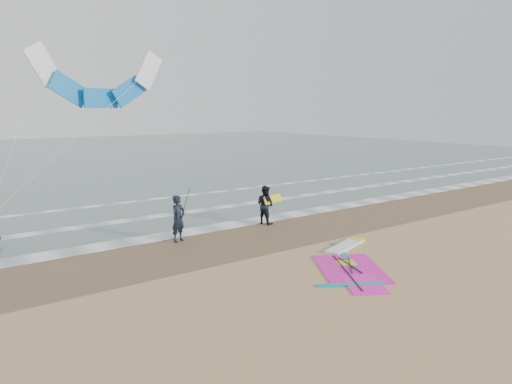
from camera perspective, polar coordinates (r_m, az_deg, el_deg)
ground at (r=16.11m, az=12.43°, el=-10.09°), size 120.00×120.00×0.00m
sea_water at (r=59.43m, az=-24.14°, el=4.00°), size 120.00×80.00×0.02m
wet_sand_band at (r=20.41m, az=-0.12°, el=-5.48°), size 120.00×5.00×0.01m
foam_waterline at (r=24.06m, az=-6.22°, el=-3.05°), size 120.00×9.15×0.02m
windsurf_rig at (r=17.26m, az=11.68°, el=-8.55°), size 5.20×4.92×0.12m
person_standing at (r=19.58m, az=-9.69°, el=-3.30°), size 0.86×0.74×2.00m
person_walking at (r=22.34m, az=1.15°, el=-1.60°), size 0.95×1.09×1.91m
held_pole at (r=19.60m, az=-8.94°, el=-1.87°), size 0.17×0.86×1.82m
carried_kiteboard at (r=22.44m, az=2.13°, el=-0.88°), size 1.30×0.51×0.39m
surf_kite at (r=23.98m, az=-18.94°, el=12.76°), size 8.86×2.46×7.40m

